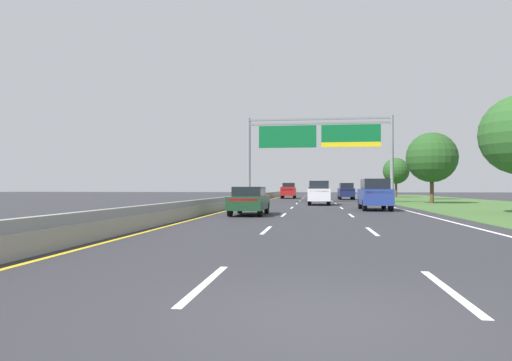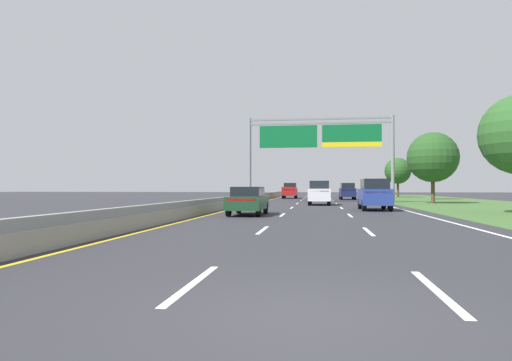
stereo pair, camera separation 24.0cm
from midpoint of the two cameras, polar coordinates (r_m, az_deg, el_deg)
name	(u,v)px [view 1 (the left image)]	position (r m, az deg, el deg)	size (l,w,h in m)	color
ground_plane	(316,205)	(40.46, 7.52, -3.07)	(220.00, 220.00, 0.00)	#2B2B30
lane_striping	(316,205)	(40.00, 7.52, -3.08)	(11.96, 106.00, 0.01)	white
grass_verge_right	(481,205)	(42.80, 26.57, -2.85)	(14.00, 110.00, 0.02)	#3D602D
median_barrier_concrete	(244,200)	(40.99, -1.75, -2.55)	(0.60, 110.00, 0.85)	gray
overhead_sign_gantry	(319,141)	(46.93, 7.87, 5.04)	(15.06, 0.42, 8.90)	gray
pickup_truck_red	(289,191)	(63.63, 4.06, -1.32)	(2.06, 5.42, 2.20)	maroon
car_white_centre_lane_suv	(319,192)	(39.80, 7.86, -1.52)	(1.94, 4.72, 2.11)	silver
car_gold_centre_lane_sedan	(314,193)	(59.04, 7.35, -1.59)	(1.91, 4.44, 1.57)	#A38438
car_darkgreen_left_lane_sedan	(249,200)	(24.91, -1.14, -2.54)	(1.85, 4.41, 1.57)	#193D23
car_navy_right_lane_suv	(346,191)	(58.38, 11.30, -1.31)	(1.93, 4.71, 2.11)	#161E47
car_blue_right_lane_suv	(375,194)	(31.43, 14.68, -1.66)	(1.94, 4.72, 2.11)	navy
roadside_tree_mid	(432,157)	(46.34, 21.36, 2.76)	(4.82, 4.82, 6.86)	#4C3823
roadside_tree_far	(431,164)	(61.74, 21.33, 2.02)	(3.68, 3.68, 6.48)	#4C3823
roadside_tree_distant	(396,171)	(73.71, 17.33, 1.17)	(4.10, 4.10, 6.22)	#4C3823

